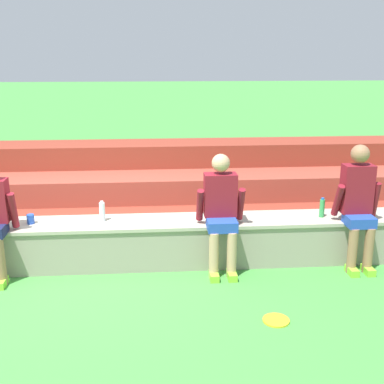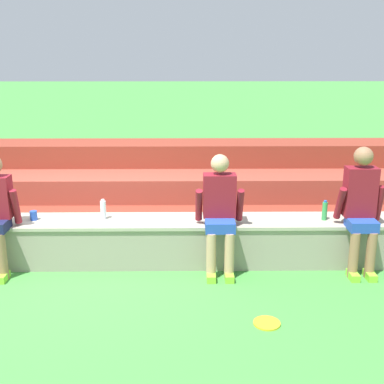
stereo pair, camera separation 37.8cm
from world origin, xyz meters
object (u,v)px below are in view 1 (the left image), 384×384
at_px(frisbee, 276,320).
at_px(plastic_cup_middle, 31,219).
at_px(person_left_of_center, 221,210).
at_px(water_bottle_near_right, 102,212).
at_px(person_center, 358,203).
at_px(water_bottle_mid_right, 322,208).

bearing_deg(frisbee, plastic_cup_middle, 150.77).
height_order(person_left_of_center, water_bottle_near_right, person_left_of_center).
xyz_separation_m(water_bottle_near_right, plastic_cup_middle, (-0.83, -0.03, -0.06)).
distance_m(person_center, plastic_cup_middle, 3.83).
relative_size(water_bottle_near_right, water_bottle_mid_right, 1.02).
relative_size(water_bottle_mid_right, plastic_cup_middle, 2.17).
bearing_deg(person_center, frisbee, -136.22).
xyz_separation_m(person_center, plastic_cup_middle, (-3.82, 0.27, -0.19)).
relative_size(plastic_cup_middle, frisbee, 0.43).
bearing_deg(plastic_cup_middle, person_left_of_center, -7.00).
height_order(person_left_of_center, person_center, person_center).
bearing_deg(frisbee, person_center, 43.78).
bearing_deg(person_center, person_left_of_center, 179.99).
height_order(water_bottle_near_right, water_bottle_mid_right, water_bottle_near_right).
relative_size(person_left_of_center, water_bottle_near_right, 5.61).
relative_size(person_center, frisbee, 5.70).
distance_m(water_bottle_near_right, water_bottle_mid_right, 2.65).
xyz_separation_m(person_left_of_center, water_bottle_mid_right, (1.27, 0.24, -0.09)).
distance_m(water_bottle_mid_right, frisbee, 1.80).
height_order(plastic_cup_middle, frisbee, plastic_cup_middle).
distance_m(person_left_of_center, water_bottle_mid_right, 1.30).
relative_size(water_bottle_near_right, frisbee, 0.96).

